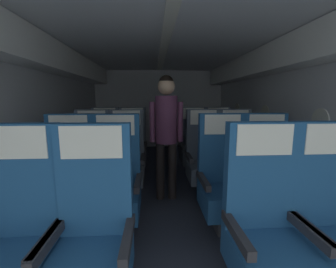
% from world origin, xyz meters
% --- Properties ---
extents(ground, '(3.70, 6.59, 0.02)m').
position_xyz_m(ground, '(0.00, 3.09, -0.01)').
color(ground, '#2D3342').
extents(fuselage_shell, '(3.58, 6.24, 2.14)m').
position_xyz_m(fuselage_shell, '(0.00, 3.36, 1.55)').
color(fuselage_shell, silver).
rests_on(fuselage_shell, ground).
extents(seat_a_left_window, '(0.49, 0.51, 1.18)m').
position_xyz_m(seat_a_left_window, '(-0.99, 1.38, 0.49)').
color(seat_a_left_window, '#38383D').
rests_on(seat_a_left_window, ground).
extents(seat_a_left_aisle, '(0.49, 0.51, 1.18)m').
position_xyz_m(seat_a_left_aisle, '(-0.54, 1.36, 0.49)').
color(seat_a_left_aisle, '#38383D').
rests_on(seat_a_left_aisle, ground).
extents(seat_a_right_aisle, '(0.49, 0.51, 1.18)m').
position_xyz_m(seat_a_right_aisle, '(1.00, 1.37, 0.49)').
color(seat_a_right_aisle, '#38383D').
rests_on(seat_a_right_aisle, ground).
extents(seat_a_right_window, '(0.49, 0.51, 1.18)m').
position_xyz_m(seat_a_right_window, '(0.54, 1.37, 0.49)').
color(seat_a_right_window, '#38383D').
rests_on(seat_a_right_window, ground).
extents(seat_b_left_window, '(0.49, 0.51, 1.18)m').
position_xyz_m(seat_b_left_window, '(-0.99, 2.23, 0.49)').
color(seat_b_left_window, '#38383D').
rests_on(seat_b_left_window, ground).
extents(seat_b_left_aisle, '(0.49, 0.51, 1.18)m').
position_xyz_m(seat_b_left_aisle, '(-0.54, 2.21, 0.49)').
color(seat_b_left_aisle, '#38383D').
rests_on(seat_b_left_aisle, ground).
extents(seat_b_right_aisle, '(0.49, 0.51, 1.18)m').
position_xyz_m(seat_b_right_aisle, '(0.99, 2.20, 0.49)').
color(seat_b_right_aisle, '#38383D').
rests_on(seat_b_right_aisle, ground).
extents(seat_b_right_window, '(0.49, 0.51, 1.18)m').
position_xyz_m(seat_b_right_window, '(0.53, 2.21, 0.49)').
color(seat_b_right_window, '#38383D').
rests_on(seat_b_right_window, ground).
extents(seat_c_left_window, '(0.49, 0.51, 1.18)m').
position_xyz_m(seat_c_left_window, '(-1.00, 3.07, 0.49)').
color(seat_c_left_window, '#38383D').
rests_on(seat_c_left_window, ground).
extents(seat_c_left_aisle, '(0.49, 0.51, 1.18)m').
position_xyz_m(seat_c_left_aisle, '(-0.53, 3.05, 0.49)').
color(seat_c_left_aisle, '#38383D').
rests_on(seat_c_left_aisle, ground).
extents(seat_c_right_aisle, '(0.49, 0.51, 1.18)m').
position_xyz_m(seat_c_right_aisle, '(0.99, 3.06, 0.49)').
color(seat_c_right_aisle, '#38383D').
rests_on(seat_c_right_aisle, ground).
extents(seat_c_right_window, '(0.49, 0.51, 1.18)m').
position_xyz_m(seat_c_right_window, '(0.53, 3.06, 0.49)').
color(seat_c_right_window, '#38383D').
rests_on(seat_c_right_window, ground).
extents(seat_d_left_window, '(0.49, 0.51, 1.18)m').
position_xyz_m(seat_d_left_window, '(-1.00, 3.90, 0.49)').
color(seat_d_left_window, '#38383D').
rests_on(seat_d_left_window, ground).
extents(seat_d_left_aisle, '(0.49, 0.51, 1.18)m').
position_xyz_m(seat_d_left_aisle, '(-0.53, 3.89, 0.49)').
color(seat_d_left_aisle, '#38383D').
rests_on(seat_d_left_aisle, ground).
extents(seat_d_right_aisle, '(0.49, 0.51, 1.18)m').
position_xyz_m(seat_d_right_aisle, '(0.99, 3.89, 0.49)').
color(seat_d_right_aisle, '#38383D').
rests_on(seat_d_right_aisle, ground).
extents(seat_d_right_window, '(0.49, 0.51, 1.18)m').
position_xyz_m(seat_d_right_window, '(0.54, 3.89, 0.49)').
color(seat_d_right_window, '#38383D').
rests_on(seat_d_right_window, ground).
extents(flight_attendant, '(0.43, 0.28, 1.62)m').
position_xyz_m(flight_attendant, '(-0.00, 2.93, 1.00)').
color(flight_attendant, black).
rests_on(flight_attendant, ground).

